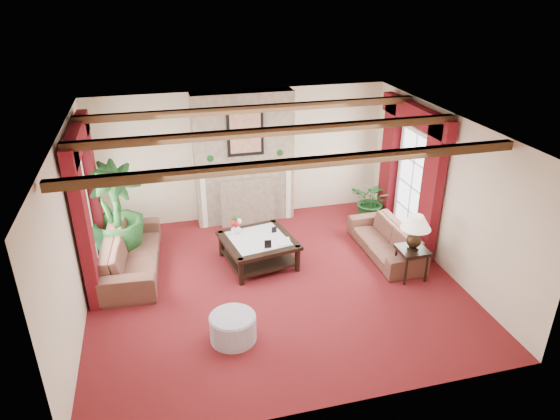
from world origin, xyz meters
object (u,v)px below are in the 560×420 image
object	(u,v)px
potted_palm	(118,232)
ottoman	(233,328)
sofa_left	(131,248)
side_table	(411,263)
coffee_table	(258,251)
sofa_right	(386,236)

from	to	relation	value
potted_palm	ottoman	xyz separation A→B (m)	(1.61, -2.83, -0.30)
sofa_left	side_table	bearing A→B (deg)	-103.43
coffee_table	ottoman	bearing A→B (deg)	-121.98
sofa_left	coffee_table	distance (m)	2.21
sofa_left	ottoman	distance (m)	2.67
potted_palm	ottoman	distance (m)	3.27
coffee_table	side_table	xyz separation A→B (m)	(2.41, -1.11, 0.04)
ottoman	coffee_table	bearing A→B (deg)	67.90
sofa_right	coffee_table	world-z (taller)	sofa_right
potted_palm	side_table	bearing A→B (deg)	-22.51
potted_palm	coffee_table	distance (m)	2.57
sofa_left	sofa_right	distance (m)	4.57
sofa_left	coffee_table	bearing A→B (deg)	-94.60
sofa_left	sofa_right	size ratio (longest dim) A/B	1.21
coffee_table	sofa_left	bearing A→B (deg)	161.59
potted_palm	side_table	distance (m)	5.21
sofa_left	potted_palm	bearing A→B (deg)	25.55
coffee_table	side_table	distance (m)	2.66
sofa_right	coffee_table	distance (m)	2.37
coffee_table	sofa_right	bearing A→B (deg)	-15.95
sofa_right	side_table	bearing A→B (deg)	3.68
coffee_table	ottoman	distance (m)	2.10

